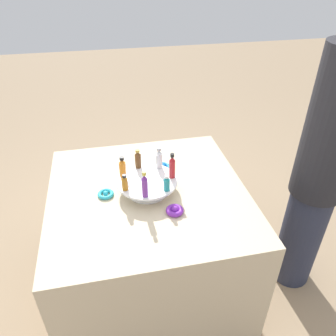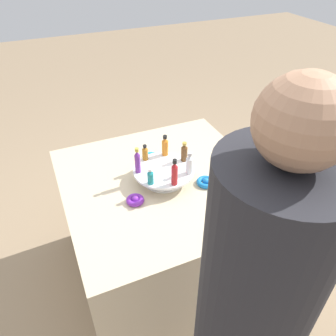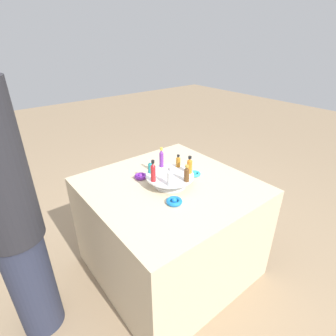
# 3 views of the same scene
# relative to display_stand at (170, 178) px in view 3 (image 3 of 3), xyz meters

# --- Properties ---
(ground_plane) EXTENTS (12.00, 12.00, 0.00)m
(ground_plane) POSITION_rel_display_stand_xyz_m (0.00, 0.00, -0.78)
(ground_plane) COLOR #997F60
(party_table) EXTENTS (1.04, 1.04, 0.74)m
(party_table) POSITION_rel_display_stand_xyz_m (0.00, 0.00, -0.41)
(party_table) COLOR beige
(party_table) RESTS_ON ground_plane
(display_stand) EXTENTS (0.32, 0.32, 0.07)m
(display_stand) POSITION_rel_display_stand_xyz_m (0.00, 0.00, 0.00)
(display_stand) COLOR white
(display_stand) RESTS_ON party_table
(bottle_red) EXTENTS (0.03, 0.03, 0.14)m
(bottle_red) POSITION_rel_display_stand_xyz_m (-0.00, -0.13, 0.09)
(bottle_red) COLOR #B21E23
(bottle_red) RESTS_ON display_stand
(bottle_clear) EXTENTS (0.03, 0.03, 0.12)m
(bottle_clear) POSITION_rel_display_stand_xyz_m (0.10, -0.08, 0.08)
(bottle_clear) COLOR silver
(bottle_clear) RESTS_ON display_stand
(bottle_brown) EXTENTS (0.03, 0.03, 0.11)m
(bottle_brown) POSITION_rel_display_stand_xyz_m (0.13, 0.03, 0.08)
(bottle_brown) COLOR brown
(bottle_brown) RESTS_ON display_stand
(bottle_orange) EXTENTS (0.03, 0.03, 0.12)m
(bottle_orange) POSITION_rel_display_stand_xyz_m (0.06, 0.12, 0.08)
(bottle_orange) COLOR orange
(bottle_orange) RESTS_ON display_stand
(bottle_amber) EXTENTS (0.03, 0.03, 0.09)m
(bottle_amber) POSITION_rel_display_stand_xyz_m (-0.06, 0.12, 0.07)
(bottle_amber) COLOR #AD6B19
(bottle_amber) RESTS_ON display_stand
(bottle_purple) EXTENTS (0.03, 0.03, 0.14)m
(bottle_purple) POSITION_rel_display_stand_xyz_m (-0.13, 0.03, 0.09)
(bottle_purple) COLOR #702D93
(bottle_purple) RESTS_ON display_stand
(bottle_teal) EXTENTS (0.03, 0.03, 0.09)m
(bottle_teal) POSITION_rel_display_stand_xyz_m (-0.10, -0.08, 0.07)
(bottle_teal) COLOR teal
(bottle_teal) RESTS_ON display_stand
(ribbon_bow_blue) EXTENTS (0.10, 0.10, 0.04)m
(ribbon_bow_blue) POSITION_rel_display_stand_xyz_m (0.19, -0.12, -0.03)
(ribbon_bow_blue) COLOR blue
(ribbon_bow_blue) RESTS_ON party_table
(ribbon_bow_teal) EXTENTS (0.08, 0.08, 0.03)m
(ribbon_bow_teal) POSITION_rel_display_stand_xyz_m (0.01, 0.22, -0.03)
(ribbon_bow_teal) COLOR #2DB7CC
(ribbon_bow_teal) RESTS_ON party_table
(ribbon_bow_purple) EXTENTS (0.09, 0.09, 0.04)m
(ribbon_bow_purple) POSITION_rel_display_stand_xyz_m (-0.19, -0.10, -0.03)
(ribbon_bow_purple) COLOR purple
(ribbon_bow_purple) RESTS_ON party_table
(person_figure) EXTENTS (0.28, 0.28, 1.65)m
(person_figure) POSITION_rel_display_stand_xyz_m (-0.14, -0.91, 0.05)
(person_figure) COLOR #282D42
(person_figure) RESTS_ON ground_plane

